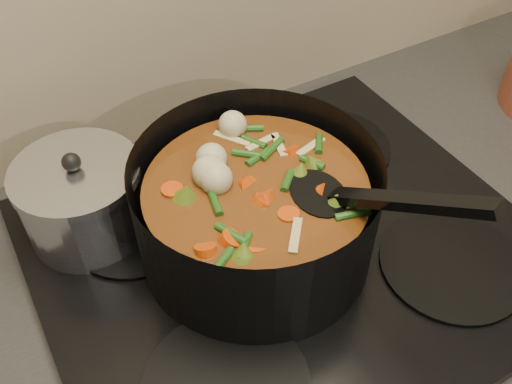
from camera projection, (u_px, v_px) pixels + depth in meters
stovetop at (288, 250)px, 0.75m from camera, size 0.62×0.54×0.03m
stockpot at (256, 212)px, 0.69m from camera, size 0.33×0.39×0.22m
saucepan at (83, 200)px, 0.72m from camera, size 0.16×0.16×0.13m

